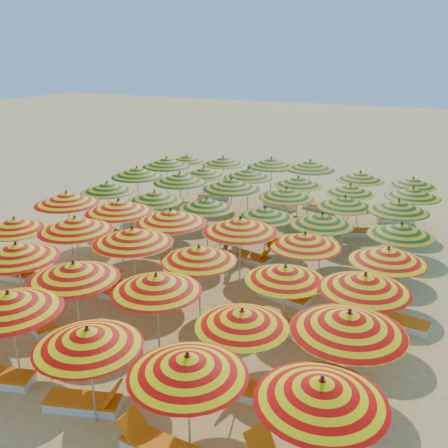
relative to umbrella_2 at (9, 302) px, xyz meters
The scene contains 69 objects.
ground 8.52m from the umbrella_2, 80.12° to the left, with size 120.00×120.00×0.00m, color #E7C466.
umbrella_2 is the anchor object (origin of this frame).
umbrella_3 2.49m from the umbrella_2, ahead, with size 2.88×2.88×2.40m.
umbrella_4 4.81m from the umbrella_2, ahead, with size 2.39×2.39×2.44m.
umbrella_5 7.25m from the umbrella_2, ahead, with size 2.84×2.84×2.49m.
umbrella_7 3.25m from the umbrella_2, 133.73° to the left, with size 2.99×2.99×2.53m.
umbrella_8 1.99m from the umbrella_2, 85.21° to the left, with size 3.16×3.16×2.52m.
umbrella_9 3.41m from the umbrella_2, 44.45° to the left, with size 2.97×2.97×2.46m.
umbrella_10 5.33m from the umbrella_2, 21.67° to the left, with size 2.40×2.40×2.27m.
umbrella_11 7.58m from the umbrella_2, 17.55° to the left, with size 2.57×2.57×2.61m.
umbrella_12 6.20m from the umbrella_2, 135.68° to the left, with size 2.95×2.95×2.37m.
umbrella_13 5.19m from the umbrella_2, 114.39° to the left, with size 3.23×3.23×2.61m.
umbrella_14 4.61m from the umbrella_2, 87.66° to the left, with size 2.95×2.95×2.63m.
umbrella_15 5.26m from the umbrella_2, 62.33° to the left, with size 2.29×2.29×2.38m.
umbrella_16 6.85m from the umbrella_2, 42.07° to the left, with size 2.21×2.21×2.30m.
umbrella_17 8.51m from the umbrella_2, 32.76° to the left, with size 2.65×2.65×2.46m.
umbrella_18 8.20m from the umbrella_2, 122.67° to the left, with size 3.29×3.29×2.63m.
umbrella_19 7.18m from the umbrella_2, 106.18° to the left, with size 2.63×2.63×2.63m.
umbrella_20 6.75m from the umbrella_2, 87.78° to the left, with size 3.20×3.20×2.61m.
umbrella_21 7.44m from the umbrella_2, 68.09° to the left, with size 3.03×3.03×2.62m.
umbrella_22 8.52m from the umbrella_2, 54.65° to the left, with size 2.56×2.56×2.42m.
umbrella_23 10.13m from the umbrella_2, 42.97° to the left, with size 2.95×2.95×2.36m.
umbrella_24 10.48m from the umbrella_2, 115.44° to the left, with size 3.00×3.00×2.40m.
umbrella_25 9.36m from the umbrella_2, 101.89° to the left, with size 2.53×2.53×2.39m.
umbrella_26 9.43m from the umbrella_2, 88.26° to the left, with size 2.85×2.85×2.30m.
umbrella_27 9.81m from the umbrella_2, 74.00° to the left, with size 2.22×2.22×2.25m.
umbrella_28 10.42m from the umbrella_2, 61.99° to the left, with size 2.77×2.77×2.38m.
umbrella_29 12.01m from the umbrella_2, 51.34° to the left, with size 2.79×2.79×2.33m.
umbrella_30 12.71m from the umbrella_2, 111.26° to the left, with size 3.20×3.20×2.56m.
umbrella_31 11.97m from the umbrella_2, 100.81° to the left, with size 2.70×2.70×2.56m.
umbrella_32 11.62m from the umbrella_2, 88.32° to the left, with size 2.87×2.87×2.61m.
umbrella_33 12.19m from the umbrella_2, 77.18° to the left, with size 2.86×2.86×2.39m.
umbrella_34 12.83m from the umbrella_2, 66.37° to the left, with size 2.68×2.68×2.35m.
umbrella_35 13.78m from the umbrella_2, 58.90° to the left, with size 2.91×2.91×2.43m.
umbrella_36 14.74m from the umbrella_2, 107.14° to the left, with size 2.83×2.83×2.64m.
umbrella_37 13.97m from the umbrella_2, 98.65° to the left, with size 2.84×2.84×2.37m.
umbrella_38 14.20m from the umbrella_2, 89.79° to the left, with size 2.93×2.93×2.45m.
umbrella_39 14.39m from the umbrella_2, 79.93° to the left, with size 2.60×2.60×2.33m.
umbrella_40 14.79m from the umbrella_2, 70.65° to the left, with size 2.78×2.78×2.28m.
umbrella_41 15.97m from the umbrella_2, 62.33° to the left, with size 2.87×2.87×2.39m.
umbrella_42 17.23m from the umbrella_2, 105.44° to the left, with size 2.33×2.33×2.26m.
umbrella_43 16.60m from the umbrella_2, 97.90° to the left, with size 2.80×2.80×2.40m.
umbrella_44 16.35m from the umbrella_2, 88.46° to the left, with size 2.70×2.70×2.60m.
umbrella_45 16.76m from the umbrella_2, 81.85° to the left, with size 2.95×2.95×2.59m.
umbrella_46 16.93m from the umbrella_2, 73.18° to the left, with size 2.36×2.36×2.36m.
umbrella_47 17.87m from the umbrella_2, 66.17° to the left, with size 2.76×2.76×2.28m.
lounger_3 2.87m from the umbrella_2, ahead, with size 1.83×1.05×0.69m.
lounger_4 4.71m from the umbrella_2, ahead, with size 1.76×0.68×0.69m.
lounger_6 3.51m from the umbrella_2, 128.28° to the left, with size 1.82×1.18×0.69m.
lounger_7 6.15m from the umbrella_2, 19.51° to the left, with size 1.74×0.60×0.69m.
lounger_8 6.87m from the umbrella_2, 138.99° to the left, with size 1.79×0.77×0.69m.
lounger_9 5.55m from the umbrella_2, 107.48° to the left, with size 1.83×1.04×0.69m.
lounger_10 5.17m from the umbrella_2, 93.80° to the left, with size 1.79×0.77×0.69m.
lounger_11 7.73m from the umbrella_2, 40.25° to the left, with size 1.83×1.12×0.69m.
lounger_12 8.42m from the umbrella_2, 35.26° to the left, with size 1.82×1.01×0.69m.
lounger_13 8.38m from the umbrella_2, 56.92° to the left, with size 1.81×0.92×0.69m.
lounger_14 10.57m from the umbrella_2, 40.20° to the left, with size 1.79×0.78×0.69m.
lounger_15 10.97m from the umbrella_2, 118.26° to the left, with size 1.83×1.06×0.69m.
lounger_16 9.75m from the umbrella_2, 76.64° to the left, with size 1.82×0.98×0.69m.
lounger_17 13.30m from the umbrella_2, 113.35° to the left, with size 1.82×0.99×0.69m.
lounger_18 11.95m from the umbrella_2, 85.88° to the left, with size 1.82×1.23×0.69m.
lounger_19 14.90m from the umbrella_2, 77.83° to the left, with size 1.83×1.08×0.69m.
lounger_20 15.01m from the umbrella_2, 68.68° to the left, with size 1.82×1.19×0.69m.
lounger_21 16.75m from the umbrella_2, 99.66° to the left, with size 1.82×1.23×0.69m.
lounger_22 16.40m from the umbrella_2, 86.68° to the left, with size 1.83×1.06×0.69m.
lounger_23 17.18m from the umbrella_2, 79.97° to the left, with size 1.83×1.10×0.69m.
lounger_24 17.86m from the umbrella_2, 67.75° to the left, with size 1.83×1.11×0.69m.
beachgoer_b 9.71m from the umbrella_2, 82.95° to the left, with size 0.64×0.50×1.31m, color tan.
beachgoer_a 9.12m from the umbrella_2, 78.81° to the left, with size 0.48×0.31×1.31m, color tan.
Camera 1 is at (7.32, -15.20, 7.68)m, focal length 40.00 mm.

